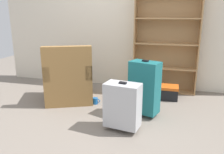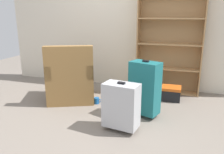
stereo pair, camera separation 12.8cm
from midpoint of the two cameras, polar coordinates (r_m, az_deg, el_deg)
ground_plane at (r=2.99m, az=-4.95°, el=-11.18°), size 8.43×8.43×0.00m
back_wall at (r=4.27m, az=2.42°, el=15.00°), size 4.81×0.10×2.60m
bookshelf at (r=4.01m, az=12.47°, el=14.02°), size 1.07×0.26×2.09m
armchair at (r=3.66m, az=-11.65°, el=-1.00°), size 0.92×0.92×0.90m
mug at (r=3.54m, az=-5.20°, el=-5.95°), size 0.12×0.08×0.10m
storage_box at (r=3.80m, az=12.09°, el=-3.61°), size 0.42×0.26×0.22m
suitcase_silver at (r=2.68m, az=1.26°, el=-7.05°), size 0.44×0.29×0.59m
suitcase_teal at (r=3.05m, az=6.89°, el=-2.60°), size 0.44×0.34×0.77m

